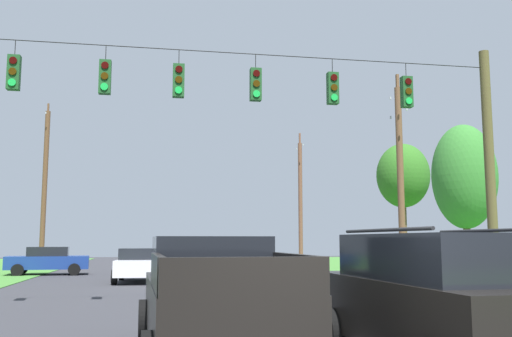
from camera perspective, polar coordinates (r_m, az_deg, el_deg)
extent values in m
cube|color=white|center=(14.31, -2.80, -14.80)|extent=(2.50, 0.15, 0.01)
cube|color=white|center=(20.60, -5.16, -12.45)|extent=(2.50, 0.15, 0.01)
cube|color=white|center=(27.20, -6.44, -11.16)|extent=(2.50, 0.15, 0.01)
cube|color=white|center=(35.25, -7.35, -10.24)|extent=(2.50, 0.15, 0.01)
cube|color=white|center=(41.88, -7.83, -9.74)|extent=(2.50, 0.15, 0.01)
cylinder|color=brown|center=(18.72, 22.55, -0.53)|extent=(0.30, 0.30, 7.79)
cylinder|color=black|center=(16.58, -4.43, 11.67)|extent=(17.13, 0.02, 0.02)
cylinder|color=black|center=(16.87, -23.13, 11.14)|extent=(0.02, 0.02, 0.43)
cube|color=#19471E|center=(16.67, -23.25, 8.88)|extent=(0.32, 0.24, 0.95)
cylinder|color=#310503|center=(16.62, -23.31, 9.99)|extent=(0.20, 0.04, 0.20)
cylinder|color=#352203|center=(16.54, -23.36, 8.99)|extent=(0.20, 0.04, 0.20)
cylinder|color=green|center=(16.46, -23.41, 7.99)|extent=(0.20, 0.04, 0.20)
cylinder|color=black|center=(16.50, -14.91, 11.20)|extent=(0.02, 0.02, 0.43)
cube|color=#19471E|center=(16.30, -14.99, 8.89)|extent=(0.32, 0.24, 0.95)
cylinder|color=#310503|center=(16.25, -15.00, 10.03)|extent=(0.20, 0.04, 0.20)
cylinder|color=#352203|center=(16.16, -15.03, 9.01)|extent=(0.20, 0.04, 0.20)
cylinder|color=green|center=(16.08, -15.07, 7.99)|extent=(0.20, 0.04, 0.20)
cylinder|color=black|center=(16.45, -7.78, 11.08)|extent=(0.02, 0.02, 0.43)
cube|color=#19471E|center=(16.25, -7.82, 8.76)|extent=(0.32, 0.24, 0.95)
cylinder|color=#310503|center=(16.20, -7.78, 9.90)|extent=(0.20, 0.04, 0.20)
cylinder|color=#352203|center=(16.11, -7.80, 8.88)|extent=(0.20, 0.04, 0.20)
cylinder|color=green|center=(16.03, -7.82, 7.85)|extent=(0.20, 0.04, 0.20)
cylinder|color=black|center=(16.68, -0.04, 10.75)|extent=(0.02, 0.02, 0.43)
cube|color=#19471E|center=(16.48, -0.04, 8.46)|extent=(0.32, 0.24, 0.95)
cylinder|color=#310503|center=(16.43, 0.05, 9.58)|extent=(0.20, 0.04, 0.20)
cylinder|color=#352203|center=(16.35, 0.05, 8.58)|extent=(0.20, 0.04, 0.20)
cylinder|color=green|center=(16.27, 0.05, 7.56)|extent=(0.20, 0.04, 0.20)
cylinder|color=black|center=(17.22, 7.71, 10.23)|extent=(0.02, 0.02, 0.43)
cube|color=#19471E|center=(17.03, 7.75, 8.01)|extent=(0.32, 0.24, 0.95)
cylinder|color=#310503|center=(16.98, 7.88, 9.09)|extent=(0.20, 0.04, 0.20)
cylinder|color=#352203|center=(16.90, 7.89, 8.11)|extent=(0.20, 0.04, 0.20)
cylinder|color=green|center=(16.82, 7.91, 7.13)|extent=(0.20, 0.04, 0.20)
cylinder|color=black|center=(18.06, 14.89, 9.58)|extent=(0.02, 0.02, 0.43)
cube|color=#19471E|center=(17.88, 14.96, 7.46)|extent=(0.32, 0.24, 0.95)
cylinder|color=#310503|center=(17.83, 15.12, 8.48)|extent=(0.20, 0.04, 0.20)
cylinder|color=#352203|center=(17.75, 15.15, 7.55)|extent=(0.20, 0.04, 0.20)
cylinder|color=green|center=(17.68, 15.18, 6.61)|extent=(0.20, 0.04, 0.20)
cube|color=black|center=(9.17, -4.29, -13.89)|extent=(2.17, 5.46, 0.85)
cube|color=black|center=(9.76, -4.77, -8.92)|extent=(1.91, 1.96, 0.70)
cube|color=black|center=(7.69, -9.91, -10.23)|extent=(0.17, 2.38, 0.45)
cube|color=black|center=(7.99, 3.90, -10.20)|extent=(0.17, 2.38, 0.45)
cube|color=black|center=(6.51, -1.01, -10.90)|extent=(1.96, 0.16, 0.45)
cylinder|color=black|center=(10.97, -11.03, -14.92)|extent=(0.30, 0.81, 0.80)
cylinder|color=black|center=(11.19, -0.38, -14.89)|extent=(0.30, 0.81, 0.80)
cube|color=black|center=(8.79, 17.67, -13.67)|extent=(2.13, 4.87, 0.95)
cube|color=black|center=(8.61, 17.97, -8.46)|extent=(1.92, 3.27, 0.65)
cylinder|color=black|center=(8.21, 12.71, -6.09)|extent=(0.15, 2.72, 0.05)
cylinder|color=black|center=(9.06, 22.54, -5.81)|extent=(0.15, 2.72, 0.05)
cylinder|color=black|center=(9.92, 7.77, -15.93)|extent=(0.29, 0.77, 0.76)
cylinder|color=black|center=(10.74, 17.93, -14.98)|extent=(0.29, 0.77, 0.76)
cube|color=silver|center=(26.58, -11.76, -9.71)|extent=(2.03, 4.39, 0.70)
cube|color=black|center=(26.56, -11.73, -8.42)|extent=(1.73, 2.19, 0.50)
cylinder|color=black|center=(25.13, -9.96, -10.70)|extent=(0.26, 0.65, 0.64)
cylinder|color=black|center=(25.28, -14.11, -10.58)|extent=(0.26, 0.65, 0.64)
cylinder|color=black|center=(27.96, -9.68, -10.35)|extent=(0.26, 0.65, 0.64)
cylinder|color=black|center=(28.09, -13.41, -10.24)|extent=(0.26, 0.65, 0.64)
cube|color=navy|center=(33.27, -20.27, -8.89)|extent=(4.45, 2.18, 0.70)
cube|color=black|center=(33.25, -20.22, -7.86)|extent=(2.24, 1.80, 0.50)
cylinder|color=black|center=(32.53, -22.95, -9.43)|extent=(0.66, 0.28, 0.64)
cylinder|color=black|center=(34.32, -22.56, -9.31)|extent=(0.66, 0.28, 0.64)
cylinder|color=black|center=(32.30, -17.88, -9.67)|extent=(0.66, 0.28, 0.64)
cylinder|color=black|center=(34.10, -17.76, -9.53)|extent=(0.66, 0.28, 0.64)
cylinder|color=brown|center=(25.53, 14.39, -1.51)|extent=(0.29, 0.29, 8.67)
cube|color=brown|center=(26.20, 14.12, 7.08)|extent=(0.12, 0.12, 2.02)
cylinder|color=#B2B7BC|center=(26.94, 13.41, 6.93)|extent=(0.08, 0.08, 0.12)
cylinder|color=#B2B7BC|center=(25.52, 14.87, 7.76)|extent=(0.08, 0.08, 0.12)
cube|color=brown|center=(26.00, 14.18, 5.16)|extent=(0.12, 0.12, 2.09)
cylinder|color=#B2B7BC|center=(26.77, 13.44, 5.04)|extent=(0.08, 0.08, 0.12)
cylinder|color=#B2B7BC|center=(25.28, 14.96, 5.81)|extent=(0.08, 0.08, 0.12)
cylinder|color=brown|center=(41.96, 4.51, -3.57)|extent=(0.30, 0.30, 9.10)
cube|color=brown|center=(42.43, 4.45, 2.03)|extent=(0.12, 0.12, 2.33)
cylinder|color=#B2B7BC|center=(43.33, 4.14, 1.99)|extent=(0.08, 0.08, 0.12)
cylinder|color=#B2B7BC|center=(41.56, 4.78, 2.40)|extent=(0.08, 0.08, 0.12)
cylinder|color=brown|center=(41.50, -20.57, -1.89)|extent=(0.34, 0.34, 10.84)
cube|color=brown|center=(42.22, -20.27, 4.91)|extent=(0.12, 0.12, 1.91)
cylinder|color=#B2B7BC|center=(42.99, -20.09, 4.86)|extent=(0.08, 0.08, 0.12)
cylinder|color=#B2B7BC|center=(41.51, -20.44, 5.29)|extent=(0.08, 0.08, 0.12)
cylinder|color=brown|center=(28.34, 20.56, -7.04)|extent=(0.33, 0.33, 3.52)
ellipsoid|color=#33772E|center=(28.49, 20.28, -0.75)|extent=(3.00, 3.00, 4.97)
cylinder|color=brown|center=(36.50, 14.80, -6.18)|extent=(0.28, 0.28, 4.81)
ellipsoid|color=#2F6920|center=(36.71, 14.62, -0.69)|extent=(3.30, 3.30, 4.03)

